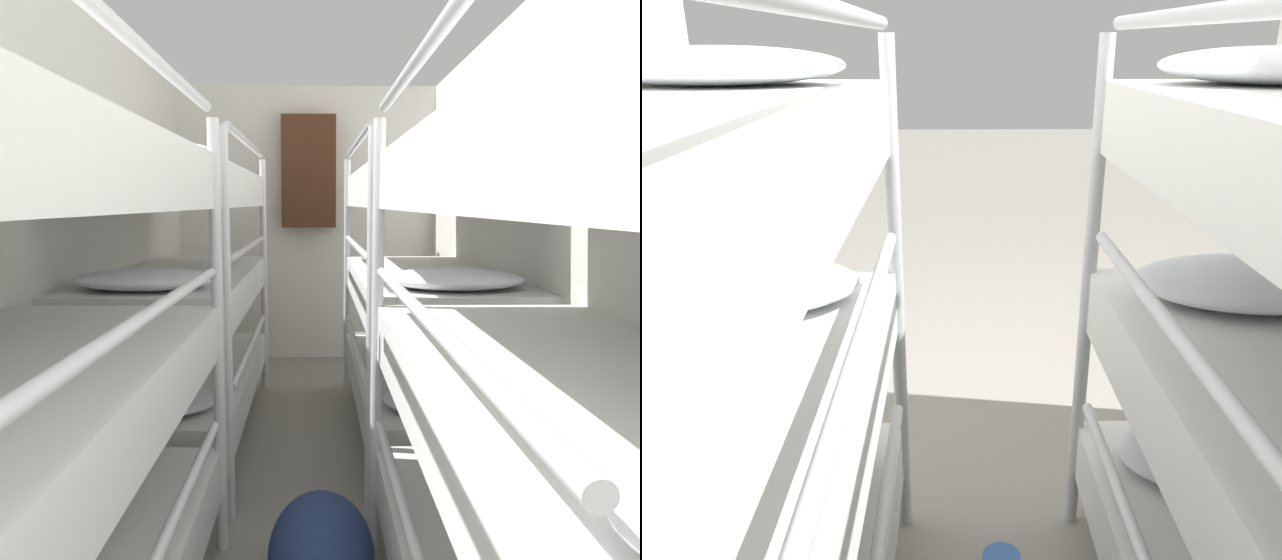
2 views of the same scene
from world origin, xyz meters
TOP-DOWN VIEW (x-y plane):
  - wall_left at (-1.10, 2.54)m, footprint 0.06×5.20m
  - wall_right at (1.10, 2.54)m, footprint 0.06×5.20m
  - wall_back at (0.00, 5.11)m, footprint 2.25×0.06m
  - bunk_stack_right_near at (0.68, 1.40)m, footprint 0.79×1.79m
  - bunk_stack_left_far at (-0.68, 3.35)m, footprint 0.79×1.79m
  - bunk_stack_right_far at (0.68, 3.35)m, footprint 0.79×1.79m
  - duffel_bag at (0.08, 2.00)m, footprint 0.35×0.53m
  - hanging_coat at (0.02, 4.96)m, footprint 0.44×0.12m

SIDE VIEW (x-z plane):
  - duffel_bag at x=0.08m, z-range 0.00..0.35m
  - bunk_stack_right_near at x=0.68m, z-range 0.03..1.70m
  - bunk_stack_left_far at x=-0.68m, z-range 0.03..1.70m
  - bunk_stack_right_far at x=0.68m, z-range 0.03..1.70m
  - wall_left at x=-1.10m, z-range 0.00..2.28m
  - wall_right at x=1.10m, z-range 0.00..2.28m
  - wall_back at x=0.00m, z-range 0.00..2.28m
  - hanging_coat at x=0.02m, z-range 1.13..2.03m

